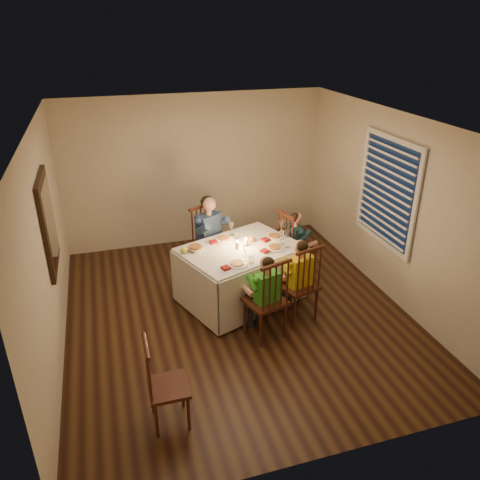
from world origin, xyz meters
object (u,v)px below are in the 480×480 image
object	(u,v)px
chair_near_left	(264,334)
chair_extra	(171,420)
chair_adult	(211,275)
child_teal	(294,278)
adult	(211,275)
child_yellow	(296,317)
chair_near_right	(296,317)
dining_table	(240,263)
child_green	(264,334)
chair_end	(294,278)
serving_bowl	(195,249)

from	to	relation	value
chair_near_left	chair_extra	xyz separation A→B (m)	(-1.38, -1.08, 0.00)
chair_adult	child_teal	size ratio (longest dim) A/B	1.02
adult	child_yellow	distance (m)	1.68
chair_near_right	child_teal	world-z (taller)	chair_near_right
child_teal	dining_table	bearing A→B (deg)	96.15
chair_near_left	child_green	distance (m)	0.00
chair_near_right	adult	size ratio (longest dim) A/B	0.86
child_teal	adult	bearing A→B (deg)	56.14
chair_adult	chair_end	distance (m)	1.30
chair_near_right	child_yellow	xyz separation A→B (m)	(0.00, 0.00, 0.00)
chair_near_right	child_teal	size ratio (longest dim) A/B	1.02
chair_adult	serving_bowl	distance (m)	1.17
chair_adult	serving_bowl	size ratio (longest dim) A/B	5.08
chair_near_right	child_teal	xyz separation A→B (m)	(0.39, 1.00, 0.00)
chair_adult	child_teal	xyz separation A→B (m)	(1.21, -0.47, 0.00)
chair_near_right	adult	distance (m)	1.68
chair_extra	child_teal	world-z (taller)	child_teal
chair_near_left	adult	bearing A→B (deg)	-96.48
adult	child_yellow	size ratio (longest dim) A/B	1.13
chair_near_left	child_teal	size ratio (longest dim) A/B	1.02
chair_end	chair_near_left	bearing A→B (deg)	130.26
chair_adult	child_yellow	bearing A→B (deg)	-88.69
chair_near_left	chair_extra	world-z (taller)	chair_near_left
chair_near_left	chair_extra	bearing A→B (deg)	21.72
adult	child_green	distance (m)	1.72
dining_table	chair_end	bearing A→B (deg)	-1.78
adult	child_teal	distance (m)	1.30
child_teal	chair_extra	bearing A→B (deg)	122.19
chair_near_left	child_teal	bearing A→B (deg)	-143.13
chair_extra	child_teal	size ratio (longest dim) A/B	0.90
chair_near_left	chair_near_right	bearing A→B (deg)	-173.00
chair_extra	chair_adult	bearing A→B (deg)	-21.21
chair_end	child_teal	bearing A→B (deg)	-0.00
dining_table	chair_near_left	bearing A→B (deg)	-107.43
chair_end	chair_adult	bearing A→B (deg)	56.14
chair_end	child_teal	xyz separation A→B (m)	(0.00, 0.00, 0.00)
serving_bowl	adult	bearing A→B (deg)	62.17
chair_extra	child_yellow	bearing A→B (deg)	-55.43
child_teal	serving_bowl	bearing A→B (deg)	85.85
chair_near_right	dining_table	bearing A→B (deg)	-64.36
child_green	serving_bowl	bearing A→B (deg)	-72.20
dining_table	chair_near_left	world-z (taller)	dining_table
chair_near_left	adult	world-z (taller)	adult
child_teal	child_yellow	bearing A→B (deg)	146.03
child_yellow	serving_bowl	world-z (taller)	serving_bowl
chair_extra	chair_near_right	bearing A→B (deg)	-55.43
chair_near_right	child_green	bearing A→B (deg)	7.27
chair_extra	dining_table	bearing A→B (deg)	-33.74
adult	dining_table	bearing A→B (deg)	-101.56
chair_extra	child_green	distance (m)	1.75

